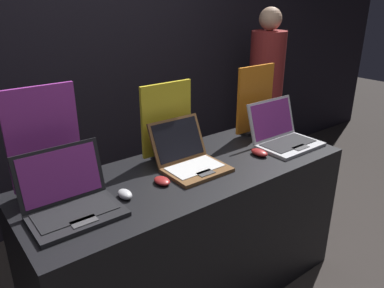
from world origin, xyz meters
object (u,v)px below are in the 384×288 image
laptop_middle (189,158)px  mouse_middle (162,181)px  mouse_front (125,194)px  mouse_back (259,152)px  laptop_front (70,199)px  promo_stand_front (44,142)px  promo_stand_back (255,102)px  person_bystander (265,97)px  promo_stand_middle (167,122)px  laptop_back (283,135)px

laptop_middle → mouse_middle: laptop_middle is taller
mouse_front → mouse_back: 0.88m
laptop_front → mouse_front: bearing=-8.2°
promo_stand_front → mouse_middle: 0.60m
promo_stand_back → person_bystander: person_bystander is taller
promo_stand_middle → person_bystander: 1.59m
promo_stand_middle → promo_stand_front: bearing=178.6°
mouse_middle → promo_stand_middle: size_ratio=0.24×
promo_stand_middle → laptop_back: size_ratio=1.11×
laptop_front → mouse_back: (1.13, -0.08, -0.05)m
promo_stand_middle → promo_stand_back: size_ratio=0.94×
promo_stand_front → promo_stand_middle: 0.69m
laptop_front → laptop_back: laptop_front is taller
mouse_middle → promo_stand_middle: 0.41m
mouse_back → promo_stand_back: size_ratio=0.25×
mouse_front → laptop_middle: 0.45m
laptop_front → laptop_back: (1.38, -0.04, -0.00)m
promo_stand_front → laptop_middle: (0.69, -0.23, -0.19)m
laptop_front → mouse_middle: (0.47, -0.02, -0.05)m
mouse_front → promo_stand_back: promo_stand_back is taller
laptop_front → person_bystander: person_bystander is taller
laptop_front → laptop_back: size_ratio=0.98×
promo_stand_back → person_bystander: size_ratio=0.28×
promo_stand_middle → promo_stand_back: promo_stand_back is taller
laptop_back → promo_stand_middle: bearing=156.6°
mouse_front → mouse_middle: 0.22m
mouse_middle → mouse_back: (0.66, -0.05, 0.00)m
mouse_front → promo_stand_front: size_ratio=0.18×
promo_stand_front → person_bystander: (2.17, 0.54, -0.24)m
person_bystander → laptop_front: bearing=-159.3°
person_bystander → mouse_middle: bearing=-153.7°
laptop_front → mouse_front: (0.25, -0.04, -0.04)m
promo_stand_front → mouse_back: promo_stand_front is taller
mouse_front → mouse_middle: (0.22, 0.01, -0.00)m
laptop_front → laptop_back: 1.38m
promo_stand_middle → person_bystander: bearing=20.8°
laptop_middle → person_bystander: person_bystander is taller
laptop_middle → person_bystander: 1.67m
mouse_front → promo_stand_middle: promo_stand_middle is taller
promo_stand_front → promo_stand_back: (1.38, -0.06, -0.02)m
laptop_middle → laptop_back: 0.70m
promo_stand_front → laptop_middle: size_ratio=1.44×
laptop_back → promo_stand_front: bearing=167.1°
laptop_back → person_bystander: person_bystander is taller
promo_stand_back → person_bystander: bearing=37.4°
mouse_back → mouse_middle: bearing=175.3°
laptop_middle → promo_stand_back: 0.73m
laptop_back → mouse_back: size_ratio=3.35×
mouse_middle → laptop_back: (0.92, -0.02, 0.05)m
mouse_middle → promo_stand_front: bearing=147.3°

